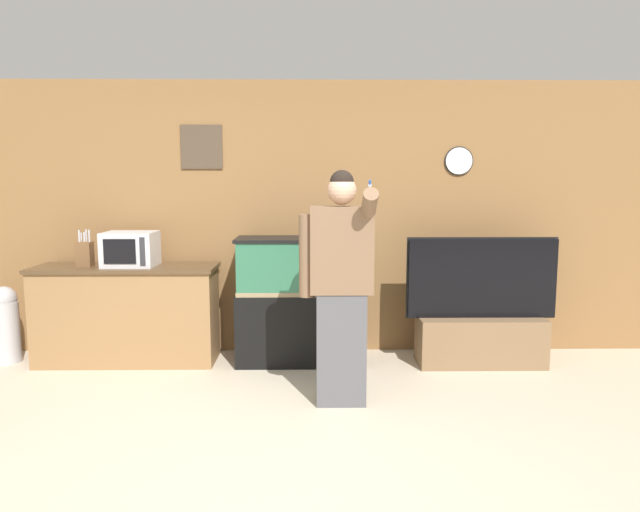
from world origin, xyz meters
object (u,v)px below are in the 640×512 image
Objects in this scene: person_standing at (340,285)px; trash_bin at (5,323)px; knife_block at (85,254)px; microwave at (131,249)px; aquarium_on_stand at (300,300)px; counter_island at (128,314)px; tv_on_stand at (480,327)px.

trash_bin is (-3.02, 1.02, -0.54)m from person_standing.
microwave is at bearing 3.94° from knife_block.
trash_bin is at bearing 179.64° from aquarium_on_stand.
aquarium_on_stand is at bearing -0.36° from trash_bin.
trash_bin is at bearing 178.55° from knife_block.
counter_island is 1.12m from trash_bin.
microwave is 1.36× the size of knife_block.
microwave is 0.26× the size of person_standing.
counter_island is 0.66m from knife_block.
knife_block reaches higher than trash_bin.
counter_island is at bearing -176.10° from microwave.
trash_bin is (-1.12, -0.00, -0.08)m from counter_island.
tv_on_stand is at bearing 34.42° from person_standing.
microwave is 3.25m from tv_on_stand.
counter_island is 0.60m from microwave.
knife_block is 2.47m from person_standing.
aquarium_on_stand reaches higher than trash_bin.
person_standing is at bearing -18.66° from trash_bin.
tv_on_stand is 1.70m from person_standing.
knife_block is 0.47× the size of trash_bin.
counter_island is at bearing 179.21° from aquarium_on_stand.
knife_block is at bearing -176.06° from microwave.
counter_island is at bearing 151.68° from person_standing.
tv_on_stand is (1.64, -0.10, -0.23)m from aquarium_on_stand.
microwave is 1.60m from aquarium_on_stand.
aquarium_on_stand is at bearing -0.79° from counter_island.
microwave is at bearing 0.40° from trash_bin.
knife_block is (-0.35, -0.02, 0.56)m from counter_island.
person_standing reaches higher than tv_on_stand.
microwave is at bearing 179.05° from aquarium_on_stand.
aquarium_on_stand is 1.66m from tv_on_stand.
microwave is 0.39× the size of aquarium_on_stand.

